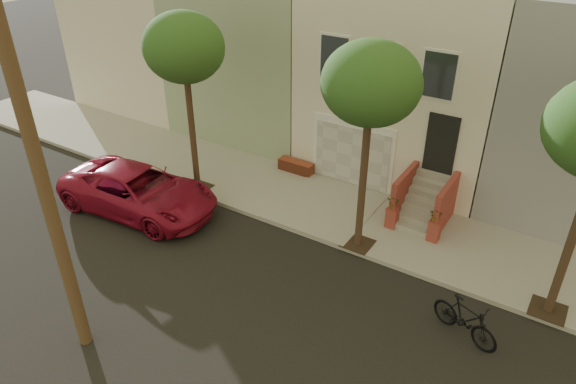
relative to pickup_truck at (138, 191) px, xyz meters
The scene contains 7 objects.
ground 6.61m from the pickup_truck, 16.31° to the right, with size 90.00×90.00×0.00m, color black.
sidewalk 7.25m from the pickup_truck, 29.09° to the left, with size 40.00×3.70×0.15m, color gray.
house_row 11.63m from the pickup_truck, 56.00° to the left, with size 33.10×11.70×7.00m.
tree_left 4.99m from the pickup_truck, 68.67° to the left, with size 2.70×2.57×6.30m.
tree_mid 8.81m from the pickup_truck, 15.73° to the left, with size 2.70×2.57×6.30m.
pickup_truck is the anchor object (origin of this frame).
motorcycle 11.14m from the pickup_truck, ahead, with size 0.53×1.86×1.12m, color black.
Camera 1 is at (6.18, -8.31, 9.75)m, focal length 32.45 mm.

